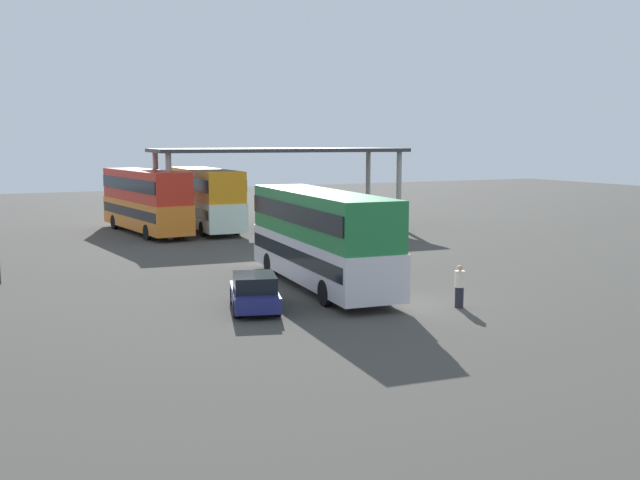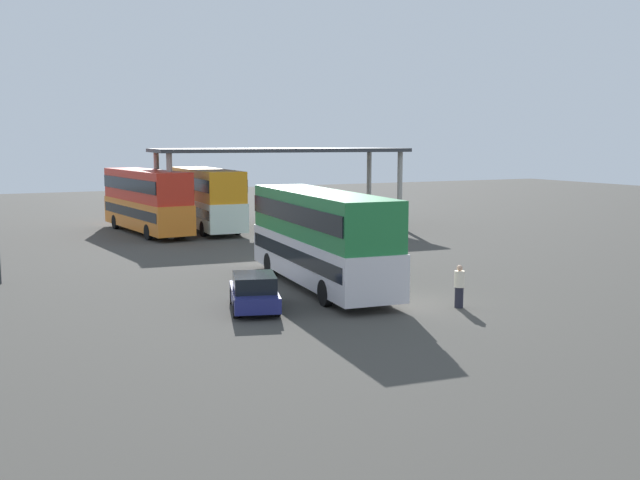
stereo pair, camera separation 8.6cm
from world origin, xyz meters
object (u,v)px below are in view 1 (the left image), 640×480
object	(u,v)px
double_decker_near_canopy	(145,199)
double_decker_mid_row	(205,197)
pedestrian_waiting	(459,286)
parked_hatchback	(255,292)
double_decker_main	(320,235)

from	to	relation	value
double_decker_near_canopy	double_decker_mid_row	bearing A→B (deg)	-96.03
pedestrian_waiting	parked_hatchback	bearing A→B (deg)	31.44
double_decker_main	double_decker_near_canopy	distance (m)	21.65
double_decker_near_canopy	double_decker_mid_row	xyz separation A→B (m)	(4.17, -0.02, -0.00)
double_decker_mid_row	pedestrian_waiting	distance (m)	27.44
double_decker_mid_row	pedestrian_waiting	size ratio (longest dim) A/B	6.99
double_decker_mid_row	pedestrian_waiting	xyz separation A→B (m)	(1.05, -27.38, -1.52)
double_decker_near_canopy	double_decker_main	bearing A→B (deg)	-179.51
double_decker_main	double_decker_near_canopy	bearing A→B (deg)	11.44
double_decker_main	double_decker_near_canopy	size ratio (longest dim) A/B	1.01
parked_hatchback	double_decker_mid_row	size ratio (longest dim) A/B	0.35
double_decker_main	parked_hatchback	world-z (taller)	double_decker_main
double_decker_main	double_decker_near_canopy	world-z (taller)	double_decker_near_canopy
double_decker_main	parked_hatchback	bearing A→B (deg)	130.29
double_decker_main	double_decker_mid_row	world-z (taller)	double_decker_mid_row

